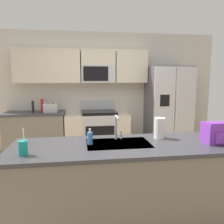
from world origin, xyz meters
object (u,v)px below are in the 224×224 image
Objects in this scene: pepper_mill at (33,107)px; soap_dispenser at (90,138)px; paper_towel_roll at (160,128)px; bottle_red at (42,105)px; sink_faucet at (117,125)px; toaster at (51,108)px; refrigerator at (168,109)px; range_oven at (97,132)px; backpack at (219,132)px; drink_cup_teal at (23,148)px.

pepper_mill reaches higher than soap_dispenser.
pepper_mill is 0.97× the size of paper_towel_roll.
sink_faucet is at bearing -63.53° from bottle_red.
sink_faucet is at bearing -59.79° from pepper_mill.
sink_faucet is at bearing -66.32° from toaster.
refrigerator is 6.61× the size of toaster.
paper_towel_roll is (1.69, -2.37, -0.02)m from bottle_red.
soap_dispenser is (-0.28, -2.47, 0.53)m from range_oven.
backpack is at bearing -15.04° from sink_faucet.
range_oven is at bearing 103.00° from paper_towel_roll.
bottle_red reaches higher than backpack.
soap_dispenser is at bearing -170.68° from paper_towel_roll.
bottle_red is at bearing 177.79° from refrigerator.
pepper_mill is 0.91× the size of drink_cup_teal.
sink_faucet reaches higher than drink_cup_teal.
sink_faucet is (0.03, -2.34, 0.62)m from range_oven.
toaster is 0.88× the size of backpack.
paper_towel_roll is at bearing -77.00° from range_oven.
soap_dispenser is (-1.84, -2.40, 0.04)m from refrigerator.
refrigerator is at bearing 55.91° from sink_faucet.
soap_dispenser is (0.69, -2.42, -0.02)m from toaster.
pepper_mill is at bearing 178.62° from refrigerator.
pepper_mill is (-1.32, -0.00, 0.57)m from range_oven.
range_oven is at bearing 112.78° from backpack.
range_oven reaches higher than soap_dispenser.
range_oven is at bearing 90.85° from sink_faucet.
paper_towel_roll is 0.63m from backpack.
toaster is at bearing 91.60° from drink_cup_teal.
drink_cup_teal is at bearing -176.89° from backpack.
soap_dispenser is 0.83m from paper_towel_roll.
sink_faucet is 1.17× the size of paper_towel_roll.
drink_cup_teal is 1.07× the size of paper_towel_roll.
range_oven is 4.94× the size of bottle_red.
bottle_red reaches higher than paper_towel_roll.
bottle_red is at bearing 11.05° from pepper_mill.
toaster is at bearing 128.82° from backpack.
drink_cup_teal is at bearing -132.77° from refrigerator.
refrigerator is 3.03m from soap_dispenser.
sink_faucet is 0.35m from soap_dispenser.
sink_faucet is at bearing 23.07° from drink_cup_teal.
pepper_mill is (-2.89, 0.07, 0.09)m from refrigerator.
paper_towel_roll reaches higher than pepper_mill.
range_oven is 2.90m from backpack.
backpack is at bearing -26.83° from paper_towel_roll.
range_oven is 0.74× the size of refrigerator.
drink_cup_teal is at bearing -81.00° from pepper_mill.
bottle_red reaches higher than toaster.
soap_dispenser is at bearing -127.51° from refrigerator.
range_oven is 1.29m from bottle_red.
refrigerator is 6.72× the size of bottle_red.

